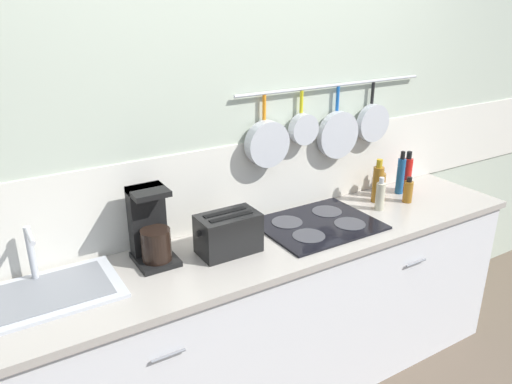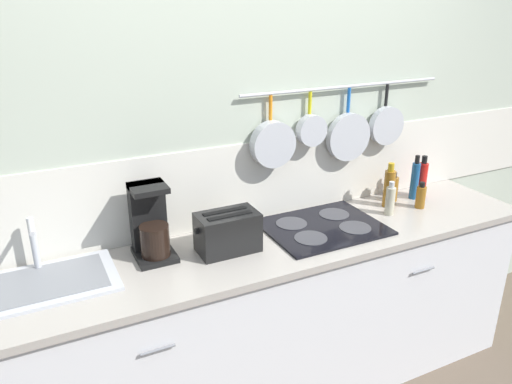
{
  "view_description": "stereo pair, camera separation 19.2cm",
  "coord_description": "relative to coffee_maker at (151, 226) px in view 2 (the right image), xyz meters",
  "views": [
    {
      "loc": [
        -1.21,
        -1.77,
        2.01
      ],
      "look_at": [
        -0.12,
        0.0,
        1.19
      ],
      "focal_mm": 35.0,
      "sensor_mm": 36.0,
      "label": 1
    },
    {
      "loc": [
        -1.04,
        -1.86,
        2.01
      ],
      "look_at": [
        -0.12,
        0.0,
        1.19
      ],
      "focal_mm": 35.0,
      "sensor_mm": 36.0,
      "label": 2
    }
  ],
  "objects": [
    {
      "name": "wall_back",
      "position": [
        0.58,
        0.18,
        0.22
      ],
      "size": [
        7.2,
        0.14,
        2.6
      ],
      "color": "#B2BCA8",
      "rests_on": "ground_plane"
    },
    {
      "name": "cabinet_base",
      "position": [
        0.57,
        -0.14,
        -0.61
      ],
      "size": [
        2.73,
        0.54,
        0.88
      ],
      "color": "silver",
      "rests_on": "ground_plane"
    },
    {
      "name": "countertop",
      "position": [
        0.57,
        -0.14,
        -0.16
      ],
      "size": [
        2.77,
        0.56,
        0.03
      ],
      "color": "#A59E93",
      "rests_on": "cabinet_base"
    },
    {
      "name": "sink_basin",
      "position": [
        -0.48,
        -0.06,
        -0.12
      ],
      "size": [
        0.59,
        0.36,
        0.25
      ],
      "color": "#B7BABF",
      "rests_on": "countertop"
    },
    {
      "name": "coffee_maker",
      "position": [
        0.0,
        0.0,
        0.0
      ],
      "size": [
        0.17,
        0.21,
        0.34
      ],
      "color": "black",
      "rests_on": "countertop"
    },
    {
      "name": "toaster",
      "position": [
        0.32,
        -0.11,
        -0.05
      ],
      "size": [
        0.29,
        0.17,
        0.19
      ],
      "color": "black",
      "rests_on": "countertop"
    },
    {
      "name": "cooktop",
      "position": [
        0.85,
        -0.11,
        -0.13
      ],
      "size": [
        0.58,
        0.46,
        0.01
      ],
      "color": "black",
      "rests_on": "countertop"
    },
    {
      "name": "bottle_vinegar",
      "position": [
        1.26,
        -0.12,
        -0.06
      ],
      "size": [
        0.05,
        0.05,
        0.19
      ],
      "color": "#BFB799",
      "rests_on": "countertop"
    },
    {
      "name": "bottle_hot_sauce",
      "position": [
        1.33,
        -0.03,
        -0.03
      ],
      "size": [
        0.06,
        0.06,
        0.25
      ],
      "color": "#8C5919",
      "rests_on": "countertop"
    },
    {
      "name": "bottle_olive_oil",
      "position": [
        1.4,
        0.03,
        -0.07
      ],
      "size": [
        0.07,
        0.07,
        0.17
      ],
      "color": "#8C5919",
      "rests_on": "countertop"
    },
    {
      "name": "bottle_cooking_wine",
      "position": [
        1.47,
        -0.12,
        -0.07
      ],
      "size": [
        0.05,
        0.05,
        0.15
      ],
      "color": "#8C5919",
      "rests_on": "countertop"
    },
    {
      "name": "bottle_sesame_oil",
      "position": [
        1.53,
        -0.0,
        -0.03
      ],
      "size": [
        0.05,
        0.05,
        0.26
      ],
      "color": "navy",
      "rests_on": "countertop"
    },
    {
      "name": "bottle_dish_soap",
      "position": [
        1.6,
        0.0,
        -0.03
      ],
      "size": [
        0.05,
        0.05,
        0.25
      ],
      "color": "red",
      "rests_on": "countertop"
    }
  ]
}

